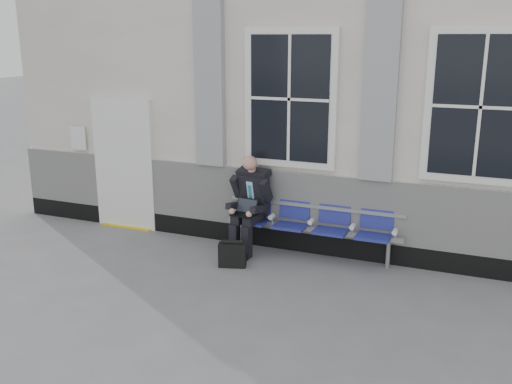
% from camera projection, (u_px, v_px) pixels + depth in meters
% --- Properties ---
extents(ground, '(70.00, 70.00, 0.00)m').
position_uv_depth(ground, '(424.00, 317.00, 6.51)').
color(ground, slate).
rests_on(ground, ground).
extents(station_building, '(14.40, 4.40, 4.49)m').
position_uv_depth(station_building, '(459.00, 94.00, 9.03)').
color(station_building, silver).
rests_on(station_building, ground).
extents(bench, '(2.60, 0.47, 0.91)m').
position_uv_depth(bench, '(312.00, 220.00, 8.18)').
color(bench, '#9EA0A3').
rests_on(bench, ground).
extents(businessman, '(0.61, 0.82, 1.45)m').
position_uv_depth(businessman, '(250.00, 201.00, 8.33)').
color(businessman, black).
rests_on(businessman, ground).
extents(briefcase, '(0.41, 0.26, 0.39)m').
position_uv_depth(briefcase, '(232.00, 254.00, 7.90)').
color(briefcase, black).
rests_on(briefcase, ground).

